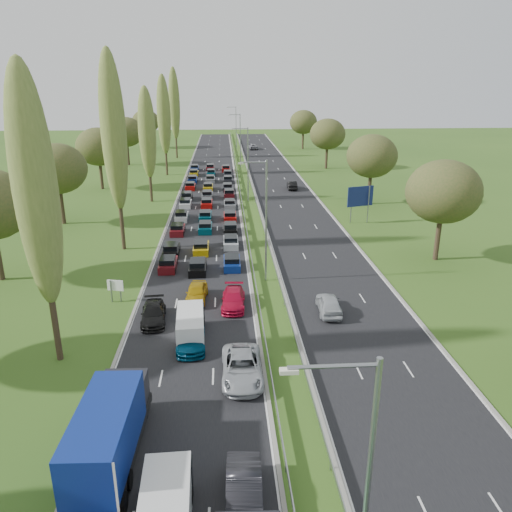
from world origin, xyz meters
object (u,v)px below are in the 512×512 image
object	(u,v)px
info_sign	(115,288)
direction_sign	(360,198)
white_van_front	(166,511)
white_van_rear	(191,324)
near_car_3	(153,314)
blue_lorry	(110,430)

from	to	relation	value
info_sign	direction_sign	xyz separation A→B (m)	(28.80, 24.89, 2.20)
white_van_front	white_van_rear	size ratio (longest dim) A/B	1.06
near_car_3	blue_lorry	bearing A→B (deg)	-94.82
white_van_rear	direction_sign	size ratio (longest dim) A/B	1.00
white_van_rear	info_sign	bearing A→B (deg)	132.46
white_van_rear	white_van_front	bearing A→B (deg)	-92.97
blue_lorry	white_van_rear	world-z (taller)	blue_lorry
white_van_front	near_car_3	bearing A→B (deg)	96.90
white_van_front	white_van_rear	bearing A→B (deg)	87.99
near_car_3	blue_lorry	size ratio (longest dim) A/B	0.52
near_car_3	white_van_rear	xyz separation A→B (m)	(3.24, -2.83, 0.35)
near_car_3	white_van_front	bearing A→B (deg)	-85.92
white_van_rear	info_sign	size ratio (longest dim) A/B	2.47
blue_lorry	white_van_front	size ratio (longest dim) A/B	1.69
near_car_3	white_van_front	distance (m)	20.97
blue_lorry	direction_sign	world-z (taller)	direction_sign
white_van_rear	direction_sign	bearing A→B (deg)	52.91
near_car_3	info_sign	xyz separation A→B (m)	(-3.87, 4.19, 0.65)
info_sign	near_car_3	bearing A→B (deg)	-47.32
direction_sign	near_car_3	bearing A→B (deg)	-130.61
blue_lorry	direction_sign	distance (m)	51.78
near_car_3	white_van_front	world-z (taller)	white_van_front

